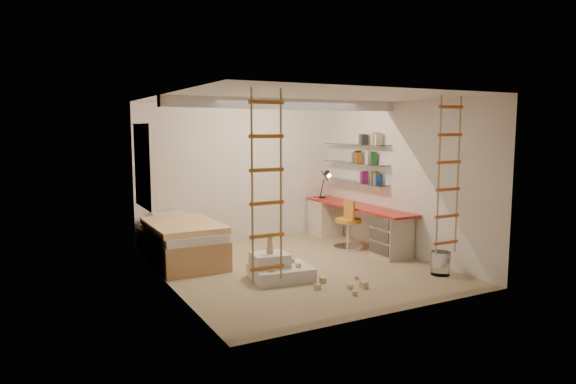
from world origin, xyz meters
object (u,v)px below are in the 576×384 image
desk (356,223)px  play_platform (278,269)px  swivel_chair (348,231)px  bed (181,241)px

desk → play_platform: desk is taller
play_platform → swivel_chair: bearing=28.5°
desk → swivel_chair: bearing=-145.2°
desk → swivel_chair: swivel_chair is taller
desk → swivel_chair: 0.39m
bed → play_platform: (0.94, -1.63, -0.18)m
play_platform → desk: bearing=29.4°
desk → bed: desk is taller
desk → play_platform: size_ratio=3.11×
swivel_chair → bed: bearing=168.5°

